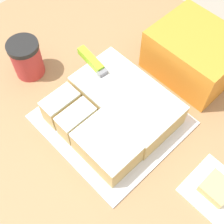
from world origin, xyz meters
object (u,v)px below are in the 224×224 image
cake_board (112,120)px  cake (114,112)px  knife (98,68)px  brownie (217,188)px  coffee_cup (27,58)px  storage_box (194,54)px

cake_board → cake: 0.04m
cake → knife: knife is taller
knife → cake_board: bearing=-18.8°
brownie → cake_board: bearing=-172.4°
knife → brownie: size_ratio=4.28×
coffee_cup → storage_box: size_ratio=0.48×
storage_box → coffee_cup: bearing=-133.3°
storage_box → brownie: bearing=-42.2°
cake_board → cake: size_ratio=1.22×
cake_board → coffee_cup: coffee_cup is taller
cake_board → coffee_cup: size_ratio=3.02×
cake → knife: (-0.11, 0.05, 0.05)m
cake → storage_box: (0.03, 0.30, 0.02)m
knife → storage_box: size_ratio=1.17×
coffee_cup → knife: bearing=29.0°
knife → storage_box: bearing=66.8°
knife → coffee_cup: coffee_cup is taller
cake_board → storage_box: bearing=83.2°
cake → brownie: (0.31, 0.04, -0.03)m
cake_board → storage_box: 0.31m
knife → cake: bearing=-16.3°
coffee_cup → storage_box: (0.34, 0.36, 0.01)m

